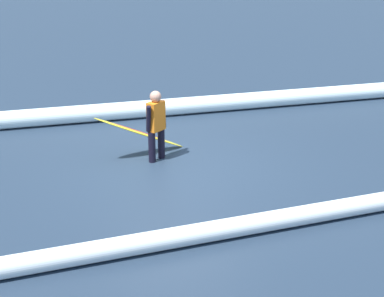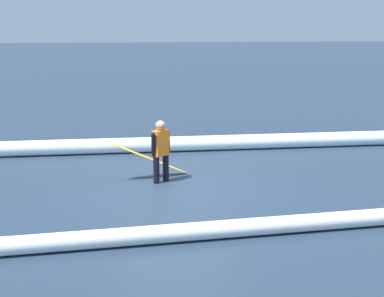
# 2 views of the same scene
# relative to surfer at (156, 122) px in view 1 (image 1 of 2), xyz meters

# --- Properties ---
(ground_plane) EXTENTS (171.08, 171.08, 0.00)m
(ground_plane) POSITION_rel_surfer_xyz_m (-0.25, 0.52, -0.78)
(ground_plane) COLOR #223042
(surfer) EXTENTS (0.43, 0.46, 1.40)m
(surfer) POSITION_rel_surfer_xyz_m (0.00, 0.00, 0.00)
(surfer) COLOR black
(surfer) RESTS_ON ground_plane
(surfboard) EXTENTS (1.94, 0.76, 0.98)m
(surfboard) POSITION_rel_surfer_xyz_m (0.26, -0.34, -0.31)
(surfboard) COLOR yellow
(surfboard) RESTS_ON ground_plane
(wave_crest_foreground) EXTENTS (20.57, 0.57, 0.41)m
(wave_crest_foreground) POSITION_rel_surfer_xyz_m (-3.01, -2.83, -0.57)
(wave_crest_foreground) COLOR white
(wave_crest_foreground) RESTS_ON ground_plane
(wave_crest_midground) EXTENTS (21.04, 1.85, 0.30)m
(wave_crest_midground) POSITION_rel_surfer_xyz_m (1.58, 3.43, -0.63)
(wave_crest_midground) COLOR white
(wave_crest_midground) RESTS_ON ground_plane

